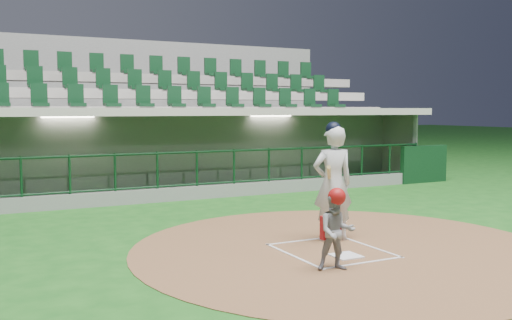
% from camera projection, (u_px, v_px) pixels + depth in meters
% --- Properties ---
extents(ground, '(120.00, 120.00, 0.00)m').
position_uv_depth(ground, '(322.00, 248.00, 9.74)').
color(ground, '#164F16').
rests_on(ground, ground).
extents(dirt_circle, '(7.20, 7.20, 0.01)m').
position_uv_depth(dirt_circle, '(343.00, 248.00, 9.69)').
color(dirt_circle, brown).
rests_on(dirt_circle, ground).
extents(home_plate, '(0.43, 0.43, 0.02)m').
position_uv_depth(home_plate, '(346.00, 256.00, 9.11)').
color(home_plate, white).
rests_on(home_plate, dirt_circle).
extents(batter_box_chalk, '(1.55, 1.80, 0.01)m').
position_uv_depth(batter_box_chalk, '(332.00, 251.00, 9.47)').
color(batter_box_chalk, white).
rests_on(batter_box_chalk, ground).
extents(dugout_structure, '(16.40, 3.70, 3.00)m').
position_uv_depth(dugout_structure, '(180.00, 157.00, 16.71)').
color(dugout_structure, gray).
rests_on(dugout_structure, ground).
extents(seating_deck, '(17.00, 6.72, 5.15)m').
position_uv_depth(seating_deck, '(145.00, 137.00, 19.31)').
color(seating_deck, gray).
rests_on(seating_deck, ground).
extents(batter, '(0.95, 0.96, 2.13)m').
position_uv_depth(batter, '(333.00, 182.00, 10.17)').
color(batter, silver).
rests_on(batter, dirt_circle).
extents(catcher, '(0.67, 0.60, 1.21)m').
position_uv_depth(catcher, '(336.00, 229.00, 8.30)').
color(catcher, gray).
rests_on(catcher, dirt_circle).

